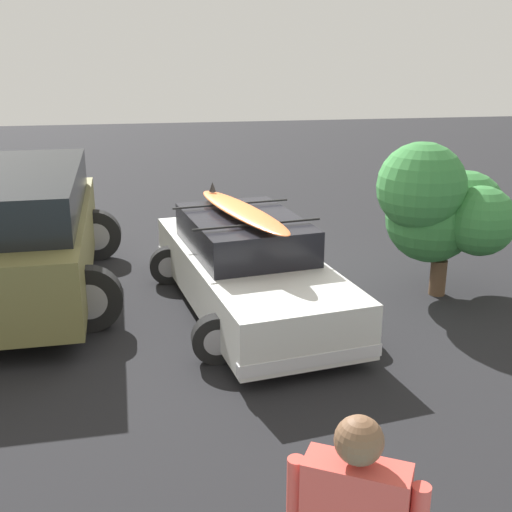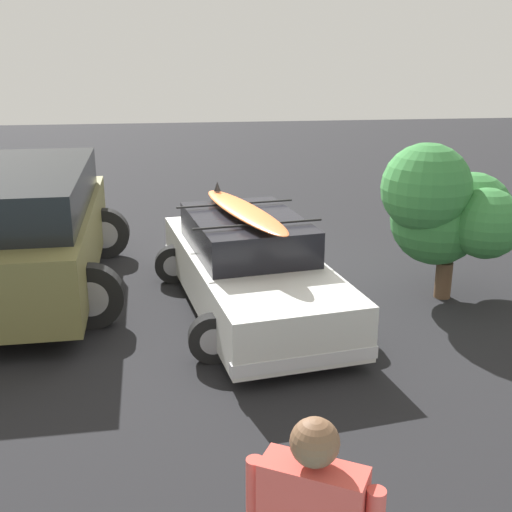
# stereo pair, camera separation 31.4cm
# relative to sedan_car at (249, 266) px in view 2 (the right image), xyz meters

# --- Properties ---
(ground_plane) EXTENTS (44.00, 44.00, 0.02)m
(ground_plane) POSITION_rel_sedan_car_xyz_m (-0.11, -0.57, -0.61)
(ground_plane) COLOR black
(ground_plane) RESTS_ON ground
(sedan_car) EXTENTS (2.57, 4.52, 1.54)m
(sedan_car) POSITION_rel_sedan_car_xyz_m (0.00, 0.00, 0.00)
(sedan_car) COLOR silver
(sedan_car) RESTS_ON ground
(suv_car) EXTENTS (2.82, 5.03, 1.79)m
(suv_car) POSITION_rel_sedan_car_xyz_m (3.04, -1.09, 0.34)
(suv_car) COLOR brown
(suv_car) RESTS_ON ground
(bush_near_left) EXTENTS (1.99, 1.66, 2.20)m
(bush_near_left) POSITION_rel_sedan_car_xyz_m (-2.75, -0.05, 0.67)
(bush_near_left) COLOR brown
(bush_near_left) RESTS_ON ground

